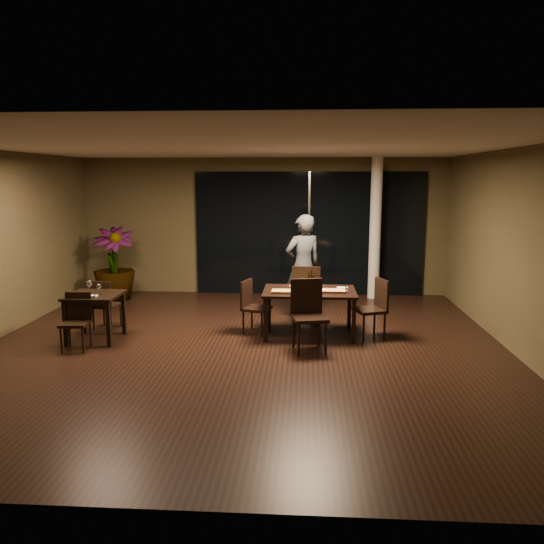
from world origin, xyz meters
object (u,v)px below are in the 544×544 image
(chair_side_near, at_px, (77,318))
(chair_main_far, at_px, (306,291))
(diner, at_px, (303,266))
(bottle_a, at_px, (309,281))
(bottle_c, at_px, (311,279))
(main_table, at_px, (309,295))
(side_table, at_px, (95,302))
(bottle_b, at_px, (315,282))
(chair_main_left, at_px, (252,304))
(chair_main_near, at_px, (308,311))
(chair_main_right, at_px, (375,305))
(chair_side_far, at_px, (104,302))
(potted_plant, at_px, (114,264))

(chair_side_near, bearing_deg, chair_main_far, 21.91)
(diner, xyz_separation_m, bottle_a, (0.10, -1.15, -0.06))
(chair_main_far, height_order, bottle_c, bottle_c)
(main_table, bearing_deg, bottle_a, 111.57)
(side_table, xyz_separation_m, bottle_b, (3.48, 0.52, 0.25))
(chair_main_left, bearing_deg, chair_main_near, -112.60)
(chair_main_near, bearing_deg, chair_main_left, 125.74)
(chair_main_right, relative_size, diner, 0.50)
(chair_side_near, xyz_separation_m, bottle_a, (3.50, 0.96, 0.42))
(chair_main_right, relative_size, chair_side_near, 1.13)
(chair_main_left, distance_m, bottle_b, 1.10)
(chair_main_near, relative_size, chair_side_near, 1.25)
(chair_side_near, bearing_deg, bottle_b, 12.10)
(side_table, height_order, chair_main_near, chair_main_near)
(diner, bearing_deg, bottle_b, 74.64)
(side_table, relative_size, bottle_c, 2.51)
(diner, xyz_separation_m, bottle_c, (0.14, -1.05, -0.04))
(chair_main_right, xyz_separation_m, chair_side_near, (-4.57, -0.86, -0.06))
(chair_main_near, height_order, chair_main_left, chair_main_near)
(chair_side_far, bearing_deg, main_table, -171.17)
(main_table, bearing_deg, bottle_b, 14.03)
(chair_main_far, distance_m, chair_main_right, 1.32)
(chair_main_right, height_order, potted_plant, potted_plant)
(chair_main_far, distance_m, chair_side_near, 3.81)
(chair_side_far, bearing_deg, potted_plant, -64.27)
(chair_main_right, bearing_deg, chair_main_far, -142.12)
(chair_side_far, bearing_deg, chair_side_near, 97.63)
(chair_main_left, distance_m, diner, 1.46)
(chair_side_far, relative_size, bottle_a, 2.95)
(main_table, relative_size, chair_main_left, 1.70)
(chair_main_far, relative_size, bottle_b, 4.16)
(side_table, bearing_deg, chair_main_near, -4.15)
(side_table, distance_m, chair_side_near, 0.47)
(chair_main_left, distance_m, chair_side_far, 2.53)
(chair_main_left, bearing_deg, chair_side_far, 109.28)
(chair_side_near, bearing_deg, diner, 29.15)
(chair_main_right, relative_size, chair_side_far, 1.11)
(chair_main_left, xyz_separation_m, chair_side_near, (-2.56, -1.00, -0.02))
(chair_main_left, bearing_deg, side_table, 122.25)
(bottle_c, bearing_deg, chair_main_far, 98.49)
(potted_plant, relative_size, bottle_a, 5.28)
(bottle_b, bearing_deg, main_table, -165.97)
(chair_main_near, relative_size, chair_main_right, 1.11)
(bottle_c, bearing_deg, main_table, -102.26)
(chair_main_right, bearing_deg, chair_side_near, -98.13)
(main_table, relative_size, chair_side_near, 1.76)
(chair_main_right, bearing_deg, chair_main_left, -112.87)
(chair_main_near, height_order, bottle_b, chair_main_near)
(chair_main_right, distance_m, potted_plant, 5.70)
(main_table, bearing_deg, chair_main_left, 175.42)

